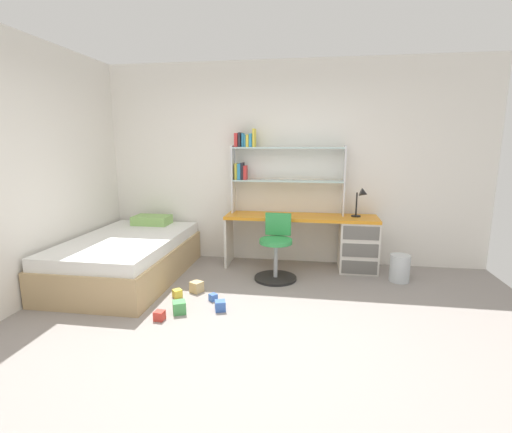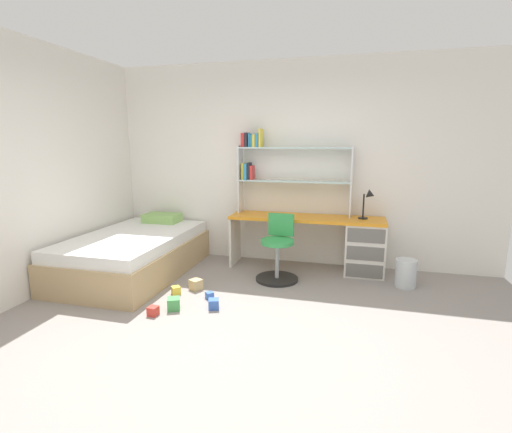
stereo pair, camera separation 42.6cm
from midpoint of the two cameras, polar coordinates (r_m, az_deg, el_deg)
The scene contains 14 objects.
ground_plane at distance 3.34m, azimuth -0.31°, elevation -18.64°, with size 5.68×5.59×0.02m, color gray.
room_shell at distance 4.42m, azimuth -11.28°, elevation 7.26°, with size 5.68×5.59×2.73m.
desk at distance 4.98m, azimuth 16.15°, elevation -3.79°, with size 1.99×0.50×0.71m.
bookshelf_hutch at distance 5.02m, azimuth 6.00°, elevation 7.90°, with size 1.50×0.22×1.13m.
desk_lamp at distance 4.90m, azimuth 19.31°, elevation 2.46°, with size 0.20×0.16×0.38m.
swivel_chair at distance 4.58m, azimuth 6.03°, elevation -5.82°, with size 0.52×0.52×0.80m.
bed_platform at distance 4.96m, azimuth -15.78°, elevation -5.53°, with size 1.24×2.02×0.64m.
waste_bin at distance 4.79m, azimuth 24.36°, elevation -7.94°, with size 0.24×0.24×0.33m, color silver.
toy_block_red_0 at distance 3.81m, azimuth -12.33°, elevation -14.00°, with size 0.09×0.09×0.09m, color red.
toy_block_green_1 at distance 3.89m, azimuth -9.37°, elevation -13.11°, with size 0.12×0.12×0.12m, color #479E51.
toy_block_yellow_2 at distance 4.26m, azimuth -9.32°, elevation -11.13°, with size 0.09×0.09×0.09m, color gold.
toy_block_blue_3 at distance 4.11m, azimuth -4.12°, elevation -12.01°, with size 0.07×0.07×0.07m, color #3860B7.
toy_block_natural_4 at distance 4.35m, azimuth -6.38°, elevation -10.34°, with size 0.12×0.12×0.12m, color tan.
toy_block_blue_5 at distance 3.87m, azimuth -3.28°, elevation -13.29°, with size 0.10×0.10×0.10m, color #3860B7.
Camera 2 is at (0.96, -2.76, 1.65)m, focal length 26.16 mm.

